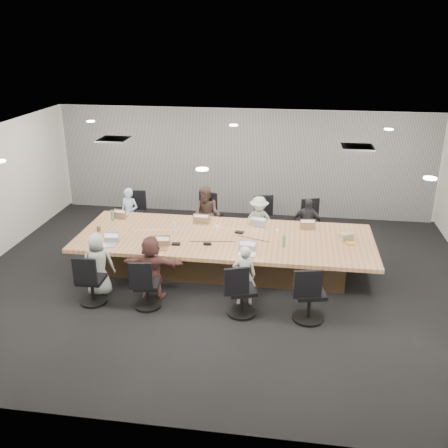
# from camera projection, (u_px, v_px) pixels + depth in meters

# --- Properties ---
(floor) EXTENTS (10.00, 8.00, 0.00)m
(floor) POSITION_uv_depth(u_px,v_px,m) (221.00, 280.00, 9.98)
(floor) COLOR black
(floor) RESTS_ON ground
(ceiling) EXTENTS (10.00, 8.00, 0.00)m
(ceiling) POSITION_uv_depth(u_px,v_px,m) (221.00, 142.00, 8.95)
(ceiling) COLOR white
(ceiling) RESTS_ON wall_back
(wall_back) EXTENTS (10.00, 0.00, 2.80)m
(wall_back) POSITION_uv_depth(u_px,v_px,m) (244.00, 162.00, 13.14)
(wall_back) COLOR beige
(wall_back) RESTS_ON ground
(wall_front) EXTENTS (10.00, 0.00, 2.80)m
(wall_front) POSITION_uv_depth(u_px,v_px,m) (169.00, 333.00, 5.78)
(wall_front) COLOR beige
(wall_front) RESTS_ON ground
(curtain) EXTENTS (9.80, 0.04, 2.80)m
(curtain) POSITION_uv_depth(u_px,v_px,m) (244.00, 163.00, 13.07)
(curtain) COLOR gray
(curtain) RESTS_ON ground
(conference_table) EXTENTS (6.00, 2.20, 0.74)m
(conference_table) POSITION_uv_depth(u_px,v_px,m) (225.00, 251.00, 10.29)
(conference_table) COLOR #43301C
(conference_table) RESTS_ON ground
(chair_0) EXTENTS (0.59, 0.59, 0.80)m
(chair_0) POSITION_uv_depth(u_px,v_px,m) (135.00, 217.00, 12.19)
(chair_0) COLOR black
(chair_0) RESTS_ON ground
(chair_1) EXTENTS (0.75, 0.75, 0.88)m
(chair_1) POSITION_uv_depth(u_px,v_px,m) (210.00, 219.00, 11.92)
(chair_1) COLOR black
(chair_1) RESTS_ON ground
(chair_2) EXTENTS (0.70, 0.70, 0.84)m
(chair_2) POSITION_uv_depth(u_px,v_px,m) (260.00, 223.00, 11.77)
(chair_2) COLOR black
(chair_2) RESTS_ON ground
(chair_3) EXTENTS (0.67, 0.67, 0.79)m
(chair_3) POSITION_uv_depth(u_px,v_px,m) (306.00, 226.00, 11.63)
(chair_3) COLOR black
(chair_3) RESTS_ON ground
(chair_4) EXTENTS (0.54, 0.54, 0.78)m
(chair_4) POSITION_uv_depth(u_px,v_px,m) (92.00, 283.00, 9.03)
(chair_4) COLOR black
(chair_4) RESTS_ON ground
(chair_5) EXTENTS (0.58, 0.58, 0.76)m
(chair_5) POSITION_uv_depth(u_px,v_px,m) (147.00, 288.00, 8.89)
(chair_5) COLOR black
(chair_5) RESTS_ON ground
(chair_6) EXTENTS (0.68, 0.68, 0.79)m
(chair_6) POSITION_uv_depth(u_px,v_px,m) (242.00, 294.00, 8.65)
(chair_6) COLOR black
(chair_6) RESTS_ON ground
(chair_7) EXTENTS (0.70, 0.70, 0.87)m
(chair_7) POSITION_uv_depth(u_px,v_px,m) (310.00, 297.00, 8.48)
(chair_7) COLOR black
(chair_7) RESTS_ON ground
(person_0) EXTENTS (0.49, 0.37, 1.22)m
(person_0) POSITION_uv_depth(u_px,v_px,m) (130.00, 213.00, 11.79)
(person_0) COLOR #A8C6E9
(person_0) RESTS_ON ground
(laptop_0) EXTENTS (0.32, 0.24, 0.02)m
(laptop_0) POSITION_uv_depth(u_px,v_px,m) (121.00, 216.00, 11.23)
(laptop_0) COLOR #8C6647
(laptop_0) RESTS_ON conference_table
(person_1) EXTENTS (0.76, 0.65, 1.35)m
(person_1) POSITION_uv_depth(u_px,v_px,m) (207.00, 215.00, 11.52)
(person_1) COLOR #48362F
(person_1) RESTS_ON ground
(laptop_1) EXTENTS (0.36, 0.25, 0.02)m
(laptop_1) POSITION_uv_depth(u_px,v_px,m) (202.00, 220.00, 10.98)
(laptop_1) COLOR #8C6647
(laptop_1) RESTS_ON conference_table
(person_2) EXTENTS (0.76, 0.44, 1.17)m
(person_2) POSITION_uv_depth(u_px,v_px,m) (259.00, 221.00, 11.38)
(person_2) COLOR #A9BBA6
(person_2) RESTS_ON ground
(laptop_2) EXTENTS (0.40, 0.32, 0.02)m
(laptop_2) POSITION_uv_depth(u_px,v_px,m) (257.00, 223.00, 10.82)
(laptop_2) COLOR #B2B2B7
(laptop_2) RESTS_ON conference_table
(person_3) EXTENTS (0.74, 0.43, 1.19)m
(person_3) POSITION_uv_depth(u_px,v_px,m) (307.00, 224.00, 11.23)
(person_3) COLOR #27272C
(person_3) RESTS_ON ground
(laptop_3) EXTENTS (0.33, 0.24, 0.02)m
(laptop_3) POSITION_uv_depth(u_px,v_px,m) (308.00, 226.00, 10.67)
(laptop_3) COLOR #8C6647
(laptop_3) RESTS_ON conference_table
(person_4) EXTENTS (0.67, 0.52, 1.22)m
(person_4) POSITION_uv_depth(u_px,v_px,m) (98.00, 264.00, 9.27)
(person_4) COLOR #9FA8A0
(person_4) RESTS_ON ground
(laptop_4) EXTENTS (0.34, 0.26, 0.02)m
(laptop_4) POSITION_uv_depth(u_px,v_px,m) (108.00, 245.00, 9.72)
(laptop_4) COLOR #B2B2B7
(laptop_4) RESTS_ON conference_table
(person_5) EXTENTS (1.16, 0.42, 1.23)m
(person_5) POSITION_uv_depth(u_px,v_px,m) (152.00, 267.00, 9.13)
(person_5) COLOR brown
(person_5) RESTS_ON ground
(laptop_5) EXTENTS (0.33, 0.25, 0.02)m
(laptop_5) POSITION_uv_depth(u_px,v_px,m) (160.00, 249.00, 9.58)
(laptop_5) COLOR #8C6647
(laptop_5) RESTS_ON conference_table
(person_6) EXTENTS (0.46, 0.34, 1.15)m
(person_6) POSITION_uv_depth(u_px,v_px,m) (244.00, 276.00, 8.91)
(person_6) COLOR #B1B1B1
(person_6) RESTS_ON ground
(laptop_6) EXTENTS (0.35, 0.26, 0.02)m
(laptop_6) POSITION_uv_depth(u_px,v_px,m) (248.00, 254.00, 9.35)
(laptop_6) COLOR #B2B2B7
(laptop_6) RESTS_ON conference_table
(bottle_green_left) EXTENTS (0.08, 0.08, 0.24)m
(bottle_green_left) POSITION_uv_depth(u_px,v_px,m) (112.00, 215.00, 10.97)
(bottle_green_left) COLOR #498958
(bottle_green_left) RESTS_ON conference_table
(bottle_green_right) EXTENTS (0.07, 0.07, 0.24)m
(bottle_green_right) POSITION_uv_depth(u_px,v_px,m) (284.00, 241.00, 9.63)
(bottle_green_right) COLOR #498958
(bottle_green_right) RESTS_ON conference_table
(bottle_clear) EXTENTS (0.09, 0.09, 0.24)m
(bottle_clear) POSITION_uv_depth(u_px,v_px,m) (175.00, 228.00, 10.28)
(bottle_clear) COLOR silver
(bottle_clear) RESTS_ON conference_table
(cup_white_far) EXTENTS (0.09, 0.09, 0.09)m
(cup_white_far) POSITION_uv_depth(u_px,v_px,m) (217.00, 228.00, 10.48)
(cup_white_far) COLOR white
(cup_white_far) RESTS_ON conference_table
(cup_white_near) EXTENTS (0.09, 0.09, 0.09)m
(cup_white_near) POSITION_uv_depth(u_px,v_px,m) (277.00, 231.00, 10.29)
(cup_white_near) COLOR white
(cup_white_near) RESTS_ON conference_table
(mug_brown) EXTENTS (0.09, 0.09, 0.10)m
(mug_brown) POSITION_uv_depth(u_px,v_px,m) (99.00, 229.00, 10.41)
(mug_brown) COLOR brown
(mug_brown) RESTS_ON conference_table
(mic_left) EXTENTS (0.17, 0.12, 0.03)m
(mic_left) POSITION_uv_depth(u_px,v_px,m) (176.00, 244.00, 9.77)
(mic_left) COLOR black
(mic_left) RESTS_ON conference_table
(mic_right) EXTENTS (0.18, 0.14, 0.03)m
(mic_right) POSITION_uv_depth(u_px,v_px,m) (239.00, 232.00, 10.33)
(mic_right) COLOR black
(mic_right) RESTS_ON conference_table
(stapler) EXTENTS (0.16, 0.05, 0.06)m
(stapler) POSITION_uv_depth(u_px,v_px,m) (207.00, 244.00, 9.74)
(stapler) COLOR black
(stapler) RESTS_ON conference_table
(canvas_bag) EXTENTS (0.30, 0.27, 0.14)m
(canvas_bag) POSITION_uv_depth(u_px,v_px,m) (346.00, 237.00, 9.97)
(canvas_bag) COLOR tan
(canvas_bag) RESTS_ON conference_table
(snack_packet) EXTENTS (0.20, 0.15, 0.04)m
(snack_packet) POSITION_uv_depth(u_px,v_px,m) (350.00, 243.00, 9.79)
(snack_packet) COLOR orange
(snack_packet) RESTS_ON conference_table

